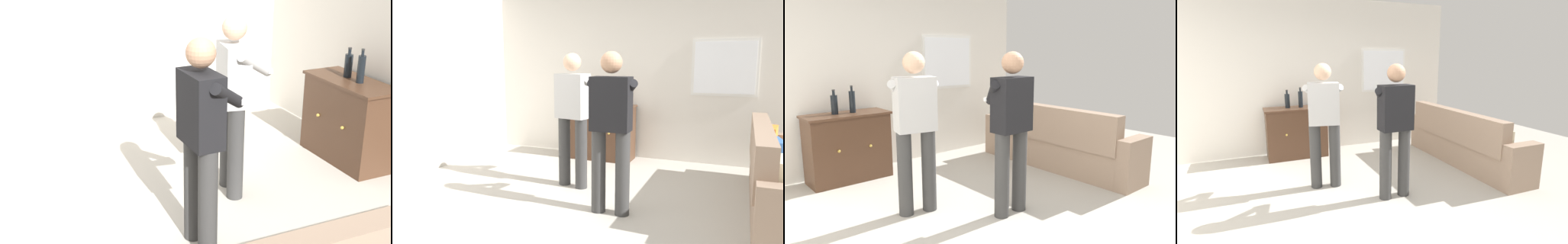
% 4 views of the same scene
% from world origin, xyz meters
% --- Properties ---
extents(ground, '(10.40, 10.40, 0.00)m').
position_xyz_m(ground, '(0.00, 0.00, 0.00)').
color(ground, '#B2ADA3').
extents(wall_back_with_window, '(5.20, 0.15, 2.80)m').
position_xyz_m(wall_back_with_window, '(0.03, 2.66, 1.40)').
color(wall_back_with_window, silver).
rests_on(wall_back_with_window, ground).
extents(couch, '(0.57, 2.52, 0.92)m').
position_xyz_m(couch, '(1.93, 0.89, 0.35)').
color(couch, gray).
rests_on(couch, ground).
extents(sideboard_cabinet, '(1.06, 0.49, 0.89)m').
position_xyz_m(sideboard_cabinet, '(-0.54, 2.30, 0.44)').
color(sideboard_cabinet, '#472D1E').
rests_on(sideboard_cabinet, ground).
extents(bottle_wine_green, '(0.08, 0.08, 0.31)m').
position_xyz_m(bottle_wine_green, '(-0.67, 2.34, 1.01)').
color(bottle_wine_green, black).
rests_on(bottle_wine_green, sideboard_cabinet).
extents(bottle_liquor_amber, '(0.08, 0.08, 0.35)m').
position_xyz_m(bottle_liquor_amber, '(-0.44, 2.32, 1.03)').
color(bottle_liquor_amber, black).
rests_on(bottle_liquor_amber, sideboard_cabinet).
extents(person_standing_left, '(0.55, 0.51, 1.68)m').
position_xyz_m(person_standing_left, '(-0.39, 0.85, 0.94)').
color(person_standing_left, '#383838').
rests_on(person_standing_left, ground).
extents(person_standing_right, '(0.56, 0.48, 1.68)m').
position_xyz_m(person_standing_right, '(0.34, 0.20, 0.94)').
color(person_standing_right, '#383838').
rests_on(person_standing_right, ground).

